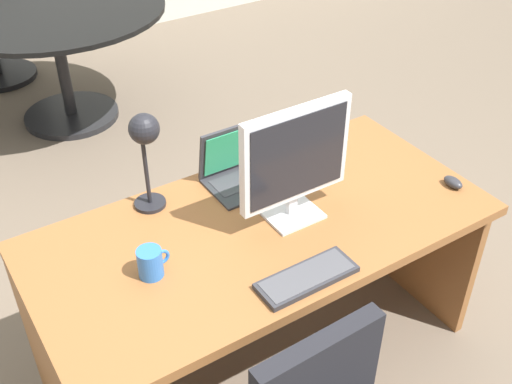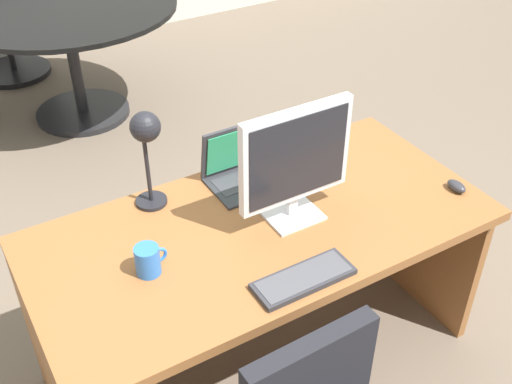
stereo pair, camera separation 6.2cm
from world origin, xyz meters
name	(u,v)px [view 1 (the left image)]	position (x,y,z in m)	size (l,w,h in m)	color
ground	(125,186)	(0.00, 1.50, 0.00)	(12.00, 12.00, 0.00)	#6B5B4C
desk	(255,258)	(0.00, 0.05, 0.54)	(1.70, 0.83, 0.74)	brown
monitor	(295,159)	(0.12, -0.02, 0.99)	(0.44, 0.16, 0.45)	silver
laptop	(239,163)	(0.09, 0.30, 0.81)	(0.30, 0.24, 0.23)	#2D2D33
keyboard	(307,277)	(-0.03, -0.32, 0.75)	(0.35, 0.13, 0.02)	#2D2D33
mouse	(453,182)	(0.76, -0.21, 0.76)	(0.05, 0.09, 0.04)	#2D2D33
desk_lamp	(145,142)	(-0.30, 0.30, 1.04)	(0.12, 0.15, 0.41)	black
coffee_mug	(151,263)	(-0.45, -0.02, 0.79)	(0.11, 0.08, 0.10)	blue
meeting_table	(56,35)	(0.02, 2.47, 0.61)	(1.43, 1.43, 0.80)	black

